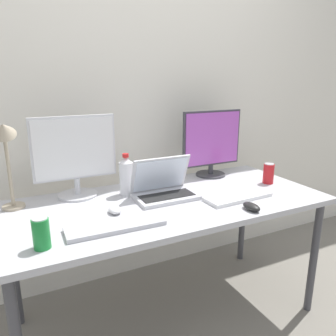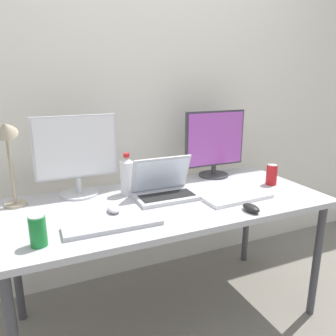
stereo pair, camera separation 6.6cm
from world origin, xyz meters
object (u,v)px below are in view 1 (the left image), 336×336
(mouse_by_keyboard, at_px, (115,210))
(monitor_center, at_px, (212,143))
(laptop_silver, at_px, (164,188))
(keyboard_main, at_px, (116,226))
(keyboard_aux, at_px, (238,197))
(monitor_left, at_px, (75,155))
(water_bottle, at_px, (126,176))
(soda_can_by_laptop, at_px, (41,233))
(mouse_by_laptop, at_px, (251,207))
(desk_lamp, at_px, (6,148))
(work_desk, at_px, (168,210))
(soda_can_near_keyboard, at_px, (269,173))

(mouse_by_keyboard, bearing_deg, monitor_center, 27.75)
(monitor_center, relative_size, laptop_silver, 1.29)
(keyboard_main, distance_m, keyboard_aux, 0.71)
(monitor_left, bearing_deg, water_bottle, -21.74)
(monitor_left, bearing_deg, soda_can_by_laptop, -114.60)
(keyboard_main, height_order, water_bottle, water_bottle)
(monitor_center, xyz_separation_m, soda_can_by_laptop, (-1.13, -0.54, -0.16))
(laptop_silver, bearing_deg, mouse_by_laptop, -49.64)
(desk_lamp, bearing_deg, soda_can_by_laptop, -79.22)
(work_desk, distance_m, soda_can_by_laptop, 0.72)
(laptop_silver, distance_m, keyboard_main, 0.45)
(keyboard_main, bearing_deg, keyboard_aux, 5.92)
(mouse_by_laptop, distance_m, soda_can_near_keyboard, 0.49)
(mouse_by_keyboard, relative_size, desk_lamp, 0.20)
(monitor_left, xyz_separation_m, water_bottle, (0.25, -0.10, -0.13))
(mouse_by_keyboard, distance_m, mouse_by_laptop, 0.68)
(soda_can_by_laptop, xyz_separation_m, desk_lamp, (-0.09, 0.45, 0.26))
(keyboard_main, distance_m, mouse_by_keyboard, 0.17)
(soda_can_by_laptop, bearing_deg, keyboard_aux, 5.60)
(work_desk, height_order, keyboard_aux, keyboard_aux)
(work_desk, relative_size, desk_lamp, 3.67)
(keyboard_aux, height_order, water_bottle, water_bottle)
(monitor_center, height_order, mouse_by_keyboard, monitor_center)
(keyboard_main, height_order, desk_lamp, desk_lamp)
(water_bottle, height_order, soda_can_by_laptop, water_bottle)
(desk_lamp, bearing_deg, mouse_by_keyboard, -29.14)
(keyboard_main, bearing_deg, work_desk, 31.08)
(monitor_center, xyz_separation_m, keyboard_main, (-0.82, -0.49, -0.21))
(keyboard_main, bearing_deg, soda_can_by_laptop, -170.69)
(keyboard_aux, xyz_separation_m, soda_can_by_laptop, (-1.02, -0.10, 0.05))
(desk_lamp, bearing_deg, mouse_by_laptop, -25.85)
(water_bottle, distance_m, soda_can_near_keyboard, 0.89)
(keyboard_main, xyz_separation_m, keyboard_aux, (0.71, 0.06, 0.00))
(monitor_left, distance_m, water_bottle, 0.30)
(water_bottle, distance_m, soda_can_by_laptop, 0.66)
(laptop_silver, relative_size, soda_can_near_keyboard, 2.67)
(monitor_left, distance_m, monitor_center, 0.89)
(mouse_by_laptop, bearing_deg, desk_lamp, 152.18)
(monitor_left, distance_m, keyboard_main, 0.54)
(laptop_silver, bearing_deg, monitor_left, 152.00)
(keyboard_main, height_order, keyboard_aux, same)
(monitor_center, xyz_separation_m, laptop_silver, (-0.46, -0.23, -0.17))
(monitor_left, xyz_separation_m, laptop_silver, (0.43, -0.23, -0.18))
(keyboard_main, xyz_separation_m, water_bottle, (0.19, 0.39, 0.10))
(work_desk, relative_size, soda_can_near_keyboard, 13.61)
(mouse_by_laptop, bearing_deg, soda_can_near_keyboard, 35.98)
(keyboard_aux, bearing_deg, soda_can_by_laptop, -177.31)
(desk_lamp, bearing_deg, water_bottle, -2.49)
(monitor_left, xyz_separation_m, soda_can_by_laptop, (-0.24, -0.53, -0.17))
(work_desk, relative_size, soda_can_by_laptop, 13.61)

